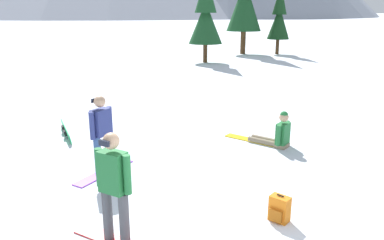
{
  "coord_description": "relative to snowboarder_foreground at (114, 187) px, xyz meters",
  "views": [
    {
      "loc": [
        0.44,
        -4.34,
        3.39
      ],
      "look_at": [
        -1.53,
        3.65,
        1.0
      ],
      "focal_mm": 35.68,
      "sensor_mm": 36.0,
      "label": 1
    }
  ],
  "objects": [
    {
      "name": "loose_snowboard_near_left",
      "position": [
        -3.55,
        4.39,
        -0.79
      ],
      "size": [
        1.21,
        1.49,
        0.27
      ],
      "color": "#19B259",
      "rests_on": "ground_plane"
    },
    {
      "name": "pine_tree_twin",
      "position": [
        -2.93,
        20.37,
        2.13
      ],
      "size": [
        2.19,
        2.19,
        5.61
      ],
      "color": "#472D19",
      "rests_on": "ground_plane"
    },
    {
      "name": "snowboarder_foreground",
      "position": [
        0.0,
        0.0,
        0.0
      ],
      "size": [
        1.56,
        0.7,
        1.75
      ],
      "color": "red",
      "rests_on": "ground_plane"
    },
    {
      "name": "backpack_orange",
      "position": [
        2.35,
        1.22,
        -0.71
      ],
      "size": [
        0.38,
        0.35,
        0.47
      ],
      "color": "orange",
      "rests_on": "ground_plane"
    },
    {
      "name": "pine_tree_young",
      "position": [
        1.57,
        26.55,
        1.96
      ],
      "size": [
        1.71,
        1.71,
        5.31
      ],
      "color": "#472D19",
      "rests_on": "ground_plane"
    },
    {
      "name": "snowboarder_background",
      "position": [
        2.18,
        4.93,
        -0.6
      ],
      "size": [
        1.76,
        1.05,
        0.95
      ],
      "color": "gray",
      "rests_on": "ground_plane"
    },
    {
      "name": "snowboarder_midground",
      "position": [
        -1.35,
        2.32,
        -0.03
      ],
      "size": [
        0.72,
        1.61,
        1.7
      ],
      "color": "#993FD8",
      "rests_on": "ground_plane"
    }
  ]
}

